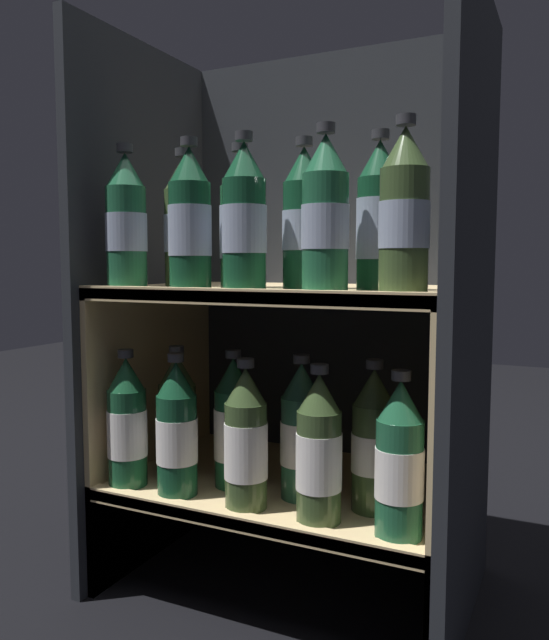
# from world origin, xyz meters

# --- Properties ---
(fridge_back_wall) EXTENTS (0.64, 0.02, 1.01)m
(fridge_back_wall) POSITION_xyz_m (0.00, 0.41, 0.51)
(fridge_back_wall) COLOR #23262B
(fridge_back_wall) RESTS_ON ground_plane
(fridge_side_left) EXTENTS (0.02, 0.44, 1.01)m
(fridge_side_left) POSITION_xyz_m (-0.31, 0.20, 0.51)
(fridge_side_left) COLOR #23262B
(fridge_side_left) RESTS_ON ground_plane
(fridge_side_right) EXTENTS (0.02, 0.44, 1.01)m
(fridge_side_right) POSITION_xyz_m (0.31, 0.20, 0.51)
(fridge_side_right) COLOR #23262B
(fridge_side_right) RESTS_ON ground_plane
(shelf_lower) EXTENTS (0.60, 0.40, 0.20)m
(shelf_lower) POSITION_xyz_m (0.00, 0.19, 0.16)
(shelf_lower) COLOR #DBBC84
(shelf_lower) RESTS_ON ground_plane
(shelf_upper) EXTENTS (0.60, 0.40, 0.55)m
(shelf_upper) POSITION_xyz_m (0.00, 0.19, 0.40)
(shelf_upper) COLOR #DBBC84
(shelf_upper) RESTS_ON ground_plane
(bottle_upper_front_0) EXTENTS (0.07, 0.07, 0.24)m
(bottle_upper_front_0) POSITION_xyz_m (-0.24, 0.05, 0.66)
(bottle_upper_front_0) COLOR #1E5638
(bottle_upper_front_0) RESTS_ON shelf_upper
(bottle_upper_front_1) EXTENTS (0.07, 0.07, 0.24)m
(bottle_upper_front_1) POSITION_xyz_m (-0.11, 0.05, 0.66)
(bottle_upper_front_1) COLOR #144228
(bottle_upper_front_1) RESTS_ON shelf_upper
(bottle_upper_front_2) EXTENTS (0.07, 0.07, 0.24)m
(bottle_upper_front_2) POSITION_xyz_m (-0.01, 0.05, 0.66)
(bottle_upper_front_2) COLOR #144228
(bottle_upper_front_2) RESTS_ON shelf_upper
(bottle_upper_front_3) EXTENTS (0.07, 0.07, 0.24)m
(bottle_upper_front_3) POSITION_xyz_m (0.12, 0.05, 0.66)
(bottle_upper_front_3) COLOR #1E5638
(bottle_upper_front_3) RESTS_ON shelf_upper
(bottle_upper_front_4) EXTENTS (0.07, 0.07, 0.24)m
(bottle_upper_front_4) POSITION_xyz_m (0.24, 0.05, 0.66)
(bottle_upper_front_4) COLOR #384C28
(bottle_upper_front_4) RESTS_ON shelf_upper
(bottle_upper_back_0) EXTENTS (0.07, 0.07, 0.24)m
(bottle_upper_back_0) POSITION_xyz_m (-0.17, 0.13, 0.66)
(bottle_upper_back_0) COLOR #384C28
(bottle_upper_back_0) RESTS_ON shelf_upper
(bottle_upper_back_1) EXTENTS (0.07, 0.07, 0.24)m
(bottle_upper_back_1) POSITION_xyz_m (-0.06, 0.13, 0.66)
(bottle_upper_back_1) COLOR #194C2D
(bottle_upper_back_1) RESTS_ON shelf_upper
(bottle_upper_back_2) EXTENTS (0.07, 0.07, 0.24)m
(bottle_upper_back_2) POSITION_xyz_m (0.06, 0.13, 0.66)
(bottle_upper_back_2) COLOR #144228
(bottle_upper_back_2) RESTS_ON shelf_upper
(bottle_upper_back_3) EXTENTS (0.07, 0.07, 0.24)m
(bottle_upper_back_3) POSITION_xyz_m (0.18, 0.13, 0.66)
(bottle_upper_back_3) COLOR #144228
(bottle_upper_back_3) RESTS_ON shelf_upper
(bottle_lower_front_0) EXTENTS (0.07, 0.07, 0.24)m
(bottle_lower_front_0) POSITION_xyz_m (-0.25, 0.05, 0.31)
(bottle_lower_front_0) COLOR #194C2D
(bottle_lower_front_0) RESTS_ON shelf_lower
(bottle_lower_front_1) EXTENTS (0.07, 0.07, 0.24)m
(bottle_lower_front_1) POSITION_xyz_m (-0.14, 0.05, 0.31)
(bottle_lower_front_1) COLOR #144228
(bottle_lower_front_1) RESTS_ON shelf_lower
(bottle_lower_front_2) EXTENTS (0.07, 0.07, 0.24)m
(bottle_lower_front_2) POSITION_xyz_m (-0.01, 0.05, 0.31)
(bottle_lower_front_2) COLOR #384C28
(bottle_lower_front_2) RESTS_ON shelf_lower
(bottle_lower_front_3) EXTENTS (0.07, 0.07, 0.24)m
(bottle_lower_front_3) POSITION_xyz_m (0.12, 0.05, 0.31)
(bottle_lower_front_3) COLOR #384C28
(bottle_lower_front_3) RESTS_ON shelf_lower
(bottle_lower_front_4) EXTENTS (0.07, 0.07, 0.24)m
(bottle_lower_front_4) POSITION_xyz_m (0.24, 0.05, 0.31)
(bottle_lower_front_4) COLOR #1E5638
(bottle_lower_front_4) RESTS_ON shelf_lower
(bottle_lower_back_0) EXTENTS (0.07, 0.07, 0.24)m
(bottle_lower_back_0) POSITION_xyz_m (-0.19, 0.13, 0.31)
(bottle_lower_back_0) COLOR #384C28
(bottle_lower_back_0) RESTS_ON shelf_lower
(bottle_lower_back_1) EXTENTS (0.07, 0.07, 0.24)m
(bottle_lower_back_1) POSITION_xyz_m (-0.07, 0.13, 0.31)
(bottle_lower_back_1) COLOR #194C2D
(bottle_lower_back_1) RESTS_ON shelf_lower
(bottle_lower_back_2) EXTENTS (0.07, 0.07, 0.24)m
(bottle_lower_back_2) POSITION_xyz_m (0.05, 0.13, 0.31)
(bottle_lower_back_2) COLOR #285B42
(bottle_lower_back_2) RESTS_ON shelf_lower
(bottle_lower_back_3) EXTENTS (0.07, 0.07, 0.24)m
(bottle_lower_back_3) POSITION_xyz_m (0.18, 0.13, 0.31)
(bottle_lower_back_3) COLOR #384C28
(bottle_lower_back_3) RESTS_ON shelf_lower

